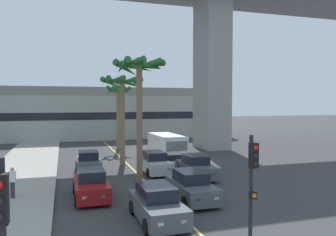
{
  "coord_description": "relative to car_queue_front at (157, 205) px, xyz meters",
  "views": [
    {
      "loc": [
        -5.08,
        -2.32,
        5.18
      ],
      "look_at": [
        0.0,
        14.0,
        4.39
      ],
      "focal_mm": 36.02,
      "sensor_mm": 36.0,
      "label": 1
    }
  ],
  "objects": [
    {
      "name": "sidewalk_left",
      "position": [
        -6.76,
        4.37,
        -0.65
      ],
      "size": [
        4.8,
        80.0,
        0.15
      ],
      "primitive_type": "cube",
      "color": "#9E9991",
      "rests_on": "ground"
    },
    {
      "name": "lane_stripe_center",
      "position": [
        1.24,
        12.37,
        -0.72
      ],
      "size": [
        0.14,
        56.0,
        0.01
      ],
      "primitive_type": "cube",
      "color": "#DBCC4C",
      "rests_on": "ground"
    },
    {
      "name": "pier_building_backdrop",
      "position": [
        1.24,
        35.98,
        2.86
      ],
      "size": [
        37.78,
        8.04,
        7.28
      ],
      "color": "#ADB2A8",
      "rests_on": "ground"
    },
    {
      "name": "car_queue_front",
      "position": [
        0.0,
        0.0,
        0.0
      ],
      "size": [
        1.9,
        4.13,
        1.56
      ],
      "color": "#4C5156",
      "rests_on": "ground"
    },
    {
      "name": "car_queue_second",
      "position": [
        2.57,
        2.48,
        0.0
      ],
      "size": [
        1.84,
        4.1,
        1.56
      ],
      "color": "#4C5156",
      "rests_on": "ground"
    },
    {
      "name": "car_queue_third",
      "position": [
        4.81,
        7.39,
        0.0
      ],
      "size": [
        1.94,
        4.16,
        1.56
      ],
      "color": "#4C5156",
      "rests_on": "ground"
    },
    {
      "name": "car_queue_fourth",
      "position": [
        -2.12,
        11.4,
        0.0
      ],
      "size": [
        1.92,
        4.14,
        1.56
      ],
      "color": "#4C5156",
      "rests_on": "ground"
    },
    {
      "name": "car_queue_fifth",
      "position": [
        2.51,
        9.75,
        0.0
      ],
      "size": [
        1.88,
        4.13,
        1.56
      ],
      "color": "#B7BABF",
      "rests_on": "ground"
    },
    {
      "name": "car_queue_sixth",
      "position": [
        -2.46,
        4.47,
        0.0
      ],
      "size": [
        1.85,
        4.11,
        1.56
      ],
      "color": "maroon",
      "rests_on": "ground"
    },
    {
      "name": "delivery_van",
      "position": [
        4.76,
        14.06,
        0.57
      ],
      "size": [
        2.27,
        5.3,
        2.36
      ],
      "color": "white",
      "rests_on": "ground"
    },
    {
      "name": "traffic_light_median_near",
      "position": [
        1.58,
        -5.11,
        1.99
      ],
      "size": [
        0.24,
        0.37,
        4.2
      ],
      "color": "black",
      "rests_on": "ground"
    },
    {
      "name": "palm_tree_near_median",
      "position": [
        0.83,
        13.76,
        5.24
      ],
      "size": [
        3.67,
        3.65,
        7.4
      ],
      "color": "brown",
      "rests_on": "ground"
    },
    {
      "name": "palm_tree_mid_median",
      "position": [
        1.93,
        23.12,
        4.85
      ],
      "size": [
        2.84,
        2.95,
        7.1
      ],
      "color": "brown",
      "rests_on": "ground"
    },
    {
      "name": "palm_tree_far_median",
      "position": [
        0.77,
        6.89,
        5.87
      ],
      "size": [
        3.42,
        3.42,
        8.02
      ],
      "color": "brown",
      "rests_on": "ground"
    },
    {
      "name": "pedestrian_near_crosswalk",
      "position": [
        -6.45,
        5.21,
        0.28
      ],
      "size": [
        0.34,
        0.22,
        1.62
      ],
      "color": "#2D2D38",
      "rests_on": "sidewalk_left"
    }
  ]
}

